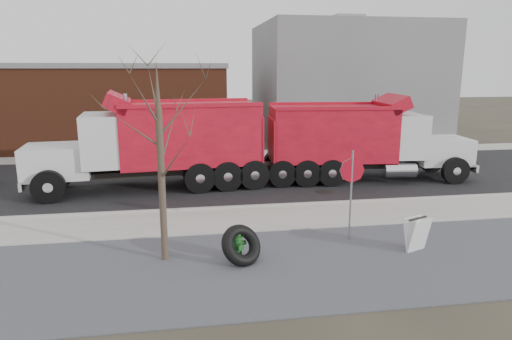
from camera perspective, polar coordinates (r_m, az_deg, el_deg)
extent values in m
plane|color=#383328|center=(15.19, 1.30, -6.47)|extent=(120.00, 120.00, 0.00)
cube|color=slate|center=(12.00, 4.36, -11.78)|extent=(60.00, 5.00, 0.03)
cube|color=#9E9B93|center=(15.41, 1.13, -6.06)|extent=(60.00, 2.50, 0.06)
cube|color=#9E9B93|center=(16.62, 0.34, -4.56)|extent=(60.00, 0.15, 0.11)
cube|color=black|center=(21.17, -1.76, -0.93)|extent=(60.00, 9.40, 0.02)
cube|color=#9E9B93|center=(26.71, -3.33, 1.94)|extent=(60.00, 2.00, 0.06)
cube|color=gray|center=(34.16, 10.98, 10.77)|extent=(12.00, 10.00, 8.00)
cube|color=brown|center=(32.08, -22.57, 7.25)|extent=(20.00, 8.00, 5.00)
cube|color=gray|center=(31.99, -22.97, 11.97)|extent=(20.20, 8.20, 0.30)
cylinder|color=#382D23|center=(11.91, -11.68, -2.07)|extent=(0.18, 0.18, 4.00)
cone|color=#382D23|center=(11.54, -12.26, 10.53)|extent=(0.14, 0.14, 1.20)
cylinder|color=#25612B|center=(12.29, -2.36, -11.05)|extent=(0.48, 0.48, 0.07)
cylinder|color=#25612B|center=(12.16, -2.38, -9.64)|extent=(0.25, 0.25, 0.65)
cylinder|color=#25612B|center=(12.06, -2.39, -8.35)|extent=(0.33, 0.33, 0.05)
sphere|color=#25612B|center=(12.02, -2.40, -7.87)|extent=(0.26, 0.26, 0.26)
cylinder|color=#25612B|center=(11.98, -2.40, -7.38)|extent=(0.05, 0.05, 0.07)
cylinder|color=#25612B|center=(12.05, -3.18, -9.37)|extent=(0.16, 0.16, 0.12)
cylinder|color=#25612B|center=(12.21, -1.60, -9.06)|extent=(0.16, 0.16, 0.12)
cylinder|color=#25612B|center=(11.98, -1.97, -9.60)|extent=(0.20, 0.18, 0.16)
torus|color=black|center=(11.94, -1.85, -9.39)|extent=(1.40, 1.31, 1.10)
cylinder|color=gray|center=(13.51, 11.77, -3.21)|extent=(0.06, 0.06, 2.69)
cylinder|color=#A70B1E|center=(13.32, 11.92, -0.04)|extent=(0.73, 0.03, 0.73)
cube|color=silver|center=(13.33, 19.77, -7.74)|extent=(0.73, 0.48, 0.94)
cube|color=silver|center=(13.45, 19.11, -7.52)|extent=(0.73, 0.48, 0.94)
cube|color=black|center=(13.24, 19.59, -5.73)|extent=(0.65, 0.31, 0.04)
cube|color=black|center=(21.18, 12.90, 0.69)|extent=(9.14, 1.64, 0.23)
cube|color=silver|center=(22.45, 22.00, 2.29)|extent=(2.49, 2.25, 1.17)
cube|color=silver|center=(22.95, 24.39, 2.29)|extent=(0.21, 1.86, 1.06)
cube|color=silver|center=(21.56, 17.62, 4.23)|extent=(1.89, 2.57, 1.91)
cube|color=black|center=(21.79, 19.55, 5.59)|extent=(0.22, 2.12, 0.85)
cube|color=red|center=(20.56, 9.41, 4.57)|extent=(5.50, 2.96, 2.34)
cylinder|color=silver|center=(22.14, 14.68, 5.86)|extent=(0.16, 0.16, 2.55)
cylinder|color=black|center=(23.68, 21.07, 1.15)|extent=(1.19, 0.41, 1.17)
cylinder|color=black|center=(21.67, 23.65, -0.07)|extent=(1.19, 0.41, 1.17)
cylinder|color=black|center=(21.55, 5.32, 0.89)|extent=(1.19, 0.41, 1.17)
cylinder|color=black|center=(19.59, 6.33, -0.32)|extent=(1.19, 0.41, 1.17)
cube|color=black|center=(19.55, -12.46, -0.16)|extent=(9.29, 1.87, 0.25)
cube|color=silver|center=(19.67, -23.55, 1.04)|extent=(2.69, 2.43, 1.24)
cube|color=silver|center=(19.87, -26.59, 0.86)|extent=(0.25, 1.97, 1.13)
cube|color=silver|center=(19.33, -18.18, 3.66)|extent=(2.05, 2.76, 2.03)
cube|color=black|center=(19.32, -20.52, 5.18)|extent=(0.27, 2.26, 0.90)
cube|color=red|center=(19.38, -8.32, 4.52)|extent=(5.88, 3.24, 2.49)
cylinder|color=silver|center=(18.16, -15.80, 4.90)|extent=(0.17, 0.17, 2.71)
cylinder|color=black|center=(18.68, -24.51, -1.93)|extent=(1.27, 0.46, 1.24)
cylinder|color=black|center=(21.03, -23.42, -0.30)|extent=(1.27, 0.46, 1.24)
cylinder|color=black|center=(18.82, -3.69, -0.69)|extent=(1.27, 0.46, 1.24)
cylinder|color=black|center=(20.90, -4.82, 0.63)|extent=(1.27, 0.46, 1.24)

